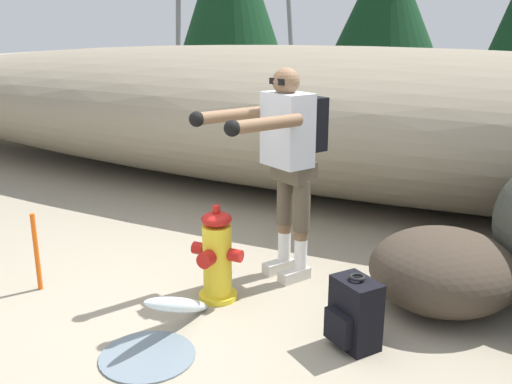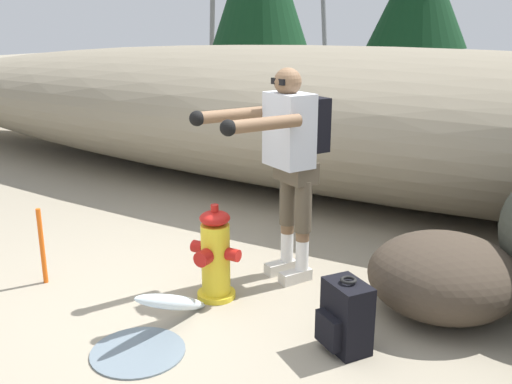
# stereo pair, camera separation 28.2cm
# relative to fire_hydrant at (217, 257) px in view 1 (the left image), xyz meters

# --- Properties ---
(ground_plane) EXTENTS (56.00, 56.00, 0.04)m
(ground_plane) POSITION_rel_fire_hydrant_xyz_m (-0.13, -0.24, -0.35)
(ground_plane) COLOR gray
(dirt_embankment) EXTENTS (15.93, 3.20, 1.67)m
(dirt_embankment) POSITION_rel_fire_hydrant_xyz_m (-0.13, 3.19, 0.51)
(dirt_embankment) COLOR gray
(dirt_embankment) RESTS_ON ground_plane
(fire_hydrant) EXTENTS (0.39, 0.33, 0.71)m
(fire_hydrant) POSITION_rel_fire_hydrant_xyz_m (0.00, 0.00, 0.00)
(fire_hydrant) COLOR yellow
(fire_hydrant) RESTS_ON ground_plane
(hydrant_water_jet) EXTENTS (0.58, 1.02, 0.45)m
(hydrant_water_jet) POSITION_rel_fire_hydrant_xyz_m (0.00, -0.62, -0.20)
(hydrant_water_jet) COLOR silver
(hydrant_water_jet) RESTS_ON ground_plane
(utility_worker) EXTENTS (0.80, 1.04, 1.63)m
(utility_worker) POSITION_rel_fire_hydrant_xyz_m (0.29, 0.57, 0.70)
(utility_worker) COLOR beige
(utility_worker) RESTS_ON ground_plane
(spare_backpack) EXTENTS (0.36, 0.36, 0.47)m
(spare_backpack) POSITION_rel_fire_hydrant_xyz_m (1.07, -0.18, -0.11)
(spare_backpack) COLOR black
(spare_backpack) RESTS_ON ground_plane
(boulder_small) EXTENTS (1.43, 1.43, 0.56)m
(boulder_small) POSITION_rel_fire_hydrant_xyz_m (1.48, 0.59, -0.05)
(boulder_small) COLOR #3F3429
(boulder_small) RESTS_ON ground_plane
(survey_stake) EXTENTS (0.04, 0.04, 0.60)m
(survey_stake) POSITION_rel_fire_hydrant_xyz_m (-1.28, -0.45, -0.03)
(survey_stake) COLOR #E55914
(survey_stake) RESTS_ON ground_plane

